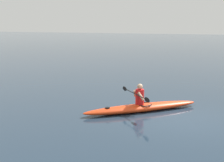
% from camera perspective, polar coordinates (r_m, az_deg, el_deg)
% --- Properties ---
extents(ground_plane, '(160.00, 160.00, 0.00)m').
position_cam_1_polar(ground_plane, '(11.26, 12.44, -6.83)').
color(ground_plane, '#1E2D3D').
extents(kayak, '(3.95, 3.64, 0.29)m').
position_cam_1_polar(kayak, '(11.96, 5.56, -4.85)').
color(kayak, red).
rests_on(kayak, ground).
extents(kayaker, '(1.61, 1.79, 0.79)m').
position_cam_1_polar(kayaker, '(11.78, 5.02, -2.62)').
color(kayaker, red).
rests_on(kayaker, kayak).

